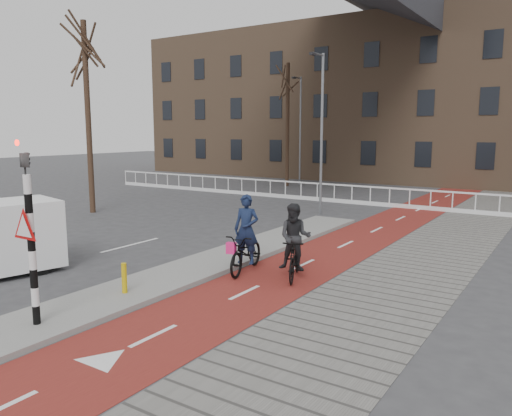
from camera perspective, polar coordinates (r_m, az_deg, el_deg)
The scene contains 14 objects.
ground at distance 11.45m, azimuth -13.47°, elevation -10.77°, with size 120.00×120.00×0.00m, color #38383A.
bike_lane at distance 18.87m, azimuth 12.59°, elevation -2.95°, with size 2.50×60.00×0.01m, color maroon.
sidewalk at distance 18.11m, azimuth 20.91°, elevation -3.82°, with size 3.00×60.00×0.01m, color slate.
curb_island at distance 14.73m, azimuth -3.98°, elevation -5.86°, with size 1.80×16.00×0.12m, color gray.
traffic_signal at distance 10.21m, azimuth -24.49°, elevation -2.15°, with size 0.80×0.80×3.68m.
bollard at distance 11.86m, azimuth -14.82°, elevation -7.74°, with size 0.12×0.12×0.70m, color gold.
cyclist_near at distance 13.45m, azimuth -1.11°, elevation -4.39°, with size 1.13×2.15×2.11m.
cyclist_far at distance 12.83m, azimuth 4.47°, elevation -4.59°, with size 1.14×1.89×1.96m.
railing at distance 27.78m, azimuth 5.16°, elevation 1.61°, with size 28.00×0.10×0.99m.
townhouse_row at distance 41.02m, azimuth 18.12°, elevation 14.06°, with size 46.00×10.00×15.90m.
tree_left at distance 24.28m, azimuth -18.63°, elevation 9.62°, with size 0.26×0.26×8.63m, color #301F15.
tree_mid at distance 34.37m, azimuth 3.61°, elevation 9.40°, with size 0.26×0.26×8.25m, color #301F15.
streetlight_near at distance 22.69m, azimuth 7.51°, elevation 8.19°, with size 0.12×0.12×7.12m, color slate.
streetlight_left at distance 35.16m, azimuth 5.08°, elevation 8.69°, with size 0.12×0.12×7.42m, color slate.
Camera 1 is at (7.93, -7.34, 3.80)m, focal length 35.00 mm.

